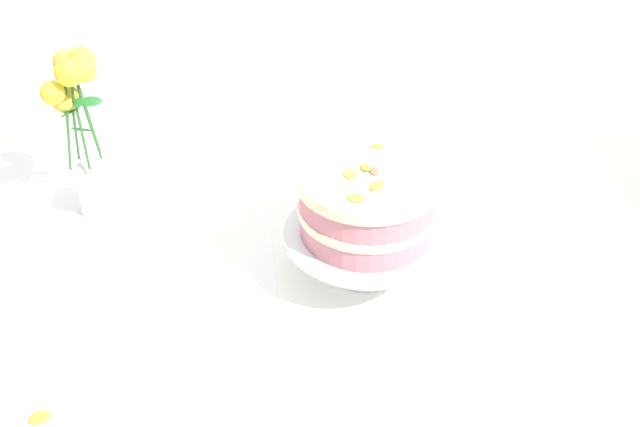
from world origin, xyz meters
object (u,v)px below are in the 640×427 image
(cake_stand, at_px, (366,238))
(dining_table, at_px, (292,308))
(flower_vase, at_px, (82,134))
(layer_cake, at_px, (368,202))

(cake_stand, bearing_deg, dining_table, 177.13)
(cake_stand, height_order, flower_vase, flower_vase)
(dining_table, relative_size, layer_cake, 5.77)
(layer_cake, bearing_deg, cake_stand, 71.03)
(flower_vase, bearing_deg, dining_table, -25.36)
(dining_table, height_order, layer_cake, layer_cake)
(layer_cake, distance_m, flower_vase, 0.58)
(cake_stand, relative_size, flower_vase, 0.83)
(layer_cake, xyz_separation_m, flower_vase, (-0.54, 0.20, 0.02))
(dining_table, bearing_deg, layer_cake, -2.89)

